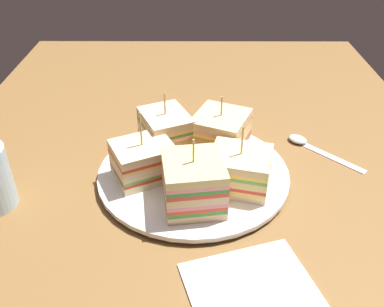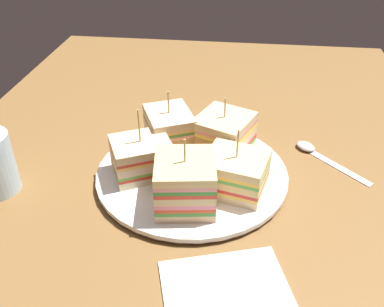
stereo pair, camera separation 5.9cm
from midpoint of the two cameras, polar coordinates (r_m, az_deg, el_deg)
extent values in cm
cube|color=brown|center=(62.37, -2.73, -4.01)|extent=(118.72, 81.17, 1.80)
cylinder|color=white|center=(61.66, -2.76, -3.15)|extent=(17.06, 17.06, 0.55)
cylinder|color=white|center=(61.29, -2.77, -2.69)|extent=(27.52, 27.52, 0.68)
cube|color=beige|center=(60.47, -9.47, -2.67)|extent=(9.46, 10.04, 1.17)
cube|color=#9E7242|center=(61.35, -6.03, -1.75)|extent=(6.01, 3.15, 1.17)
cube|color=red|center=(60.00, -9.54, -2.05)|extent=(9.46, 10.04, 0.45)
cube|color=#65A340|center=(59.74, -9.58, -1.69)|extent=(9.46, 10.04, 0.45)
cube|color=beige|center=(59.28, -9.66, -1.06)|extent=(9.46, 10.04, 1.17)
cube|color=#9E7242|center=(60.18, -6.15, -0.15)|extent=(6.01, 3.15, 1.17)
cube|color=#EFC556|center=(58.83, -9.73, -0.41)|extent=(9.46, 10.04, 0.45)
cube|color=red|center=(58.58, -9.77, -0.05)|extent=(9.46, 10.04, 0.45)
cube|color=beige|center=(58.14, -9.85, 0.61)|extent=(9.46, 10.04, 1.17)
cylinder|color=tan|center=(56.56, -10.14, 3.18)|extent=(0.24, 0.24, 4.90)
cube|color=#E3BC8C|center=(55.18, -2.90, -6.34)|extent=(8.91, 8.55, 1.07)
cube|color=#B2844C|center=(58.19, -3.27, -3.90)|extent=(1.36, 7.31, 1.07)
cube|color=#418A34|center=(54.66, -2.93, -5.69)|extent=(8.91, 8.55, 0.56)
cube|color=#D54527|center=(54.31, -2.94, -5.24)|extent=(8.91, 8.55, 0.56)
cube|color=pink|center=(53.96, -2.96, -4.78)|extent=(8.91, 8.55, 0.56)
cube|color=beige|center=(53.46, -2.99, -4.10)|extent=(8.91, 8.55, 1.07)
cube|color=#B2844C|center=(56.56, -3.36, -1.71)|extent=(1.36, 7.31, 1.07)
cube|color=red|center=(52.96, -3.01, -3.41)|extent=(8.91, 8.55, 0.56)
cube|color=#3B8D37|center=(52.63, -3.03, -2.93)|extent=(8.91, 8.55, 0.56)
cube|color=pink|center=(52.30, -3.05, -2.44)|extent=(8.91, 8.55, 0.56)
cube|color=#DBC683|center=(51.82, -3.07, -1.72)|extent=(8.91, 8.55, 1.07)
cylinder|color=tan|center=(50.61, -3.15, 0.25)|extent=(0.24, 0.24, 3.21)
cube|color=beige|center=(58.12, 3.25, -3.97)|extent=(8.83, 9.41, 1.05)
cube|color=#9E7242|center=(58.78, -0.46, -3.40)|extent=(6.86, 1.99, 1.05)
cube|color=#F1C951|center=(57.64, 3.28, -3.35)|extent=(8.83, 9.41, 0.51)
cube|color=red|center=(57.33, 3.30, -2.94)|extent=(8.83, 9.41, 0.51)
cube|color=#DAC37C|center=(56.87, 3.32, -2.31)|extent=(8.83, 9.41, 1.05)
cube|color=#B2844C|center=(57.55, -0.47, -1.75)|extent=(6.86, 1.99, 1.05)
cube|color=#56A947|center=(56.41, 3.35, -1.67)|extent=(8.83, 9.41, 0.51)
cube|color=#F3CC4C|center=(56.11, 3.36, -1.24)|extent=(8.83, 9.41, 0.51)
cube|color=beige|center=(55.67, 3.39, -0.58)|extent=(8.83, 9.41, 1.05)
cylinder|color=tan|center=(54.26, 3.48, 1.66)|extent=(0.24, 0.24, 4.08)
cube|color=beige|center=(65.46, 1.01, 0.96)|extent=(10.23, 10.00, 1.13)
cube|color=#B2844C|center=(62.49, -0.37, -0.81)|extent=(3.20, 6.84, 1.13)
cube|color=green|center=(65.01, 1.02, 1.57)|extent=(10.23, 10.00, 0.52)
cube|color=red|center=(64.74, 1.03, 1.95)|extent=(10.23, 10.00, 0.52)
cube|color=pink|center=(64.47, 1.03, 2.34)|extent=(10.23, 10.00, 0.52)
cube|color=#DDC37F|center=(64.04, 1.04, 2.97)|extent=(10.23, 10.00, 1.13)
cube|color=#B2844C|center=(61.01, -0.37, 1.26)|extent=(3.20, 6.84, 1.13)
cube|color=yellow|center=(63.62, 1.05, 3.61)|extent=(10.23, 10.00, 0.52)
cube|color=pink|center=(63.37, 1.05, 4.01)|extent=(10.23, 10.00, 0.52)
cube|color=#E1BE8C|center=(62.96, 1.06, 4.66)|extent=(10.23, 10.00, 1.13)
cylinder|color=tan|center=(61.97, 1.08, 6.35)|extent=(0.24, 0.24, 3.06)
cube|color=beige|center=(65.80, -6.23, 0.94)|extent=(9.86, 9.11, 1.14)
cube|color=#B2844C|center=(62.72, -5.07, -0.82)|extent=(2.89, 5.83, 1.14)
cube|color=pink|center=(65.37, -6.27, 1.53)|extent=(9.86, 9.11, 0.47)
cube|color=#DD4032|center=(65.13, -6.29, 1.87)|extent=(9.86, 9.11, 0.47)
cube|color=#EFC15A|center=(64.89, -6.32, 2.22)|extent=(9.86, 9.11, 0.47)
cube|color=beige|center=(64.47, -6.36, 2.83)|extent=(9.86, 9.11, 1.14)
cube|color=#B2844C|center=(61.32, -5.18, 1.13)|extent=(2.89, 5.83, 1.14)
cube|color=pink|center=(64.07, -6.41, 3.44)|extent=(9.86, 9.11, 0.47)
cube|color=#488434|center=(63.83, -6.43, 3.80)|extent=(9.86, 9.11, 0.47)
cube|color=#F4C062|center=(63.60, -6.46, 4.16)|extent=(9.86, 9.11, 0.47)
cube|color=beige|center=(63.21, -6.50, 4.79)|extent=(9.86, 9.11, 1.14)
cylinder|color=tan|center=(62.15, -6.64, 6.62)|extent=(0.24, 0.24, 3.39)
cylinder|color=#E5D376|center=(61.34, -0.93, -1.86)|extent=(5.58, 5.58, 0.61)
cylinder|color=#F3C87C|center=(59.20, -1.17, -2.97)|extent=(4.30, 4.27, 0.84)
cylinder|color=#E7BF6F|center=(60.91, -0.45, -0.80)|extent=(6.00, 5.99, 0.66)
cylinder|color=#ECC77F|center=(60.95, -2.85, -0.78)|extent=(4.41, 4.41, 0.83)
cylinder|color=#E7CB84|center=(59.80, -0.53, -0.60)|extent=(4.68, 4.68, 0.24)
cube|color=silver|center=(68.38, 16.05, -0.62)|extent=(8.58, 8.37, 0.25)
ellipsoid|color=silver|center=(70.98, 11.61, 1.82)|extent=(3.94, 3.92, 1.00)
cube|color=white|center=(46.36, 4.89, -19.46)|extent=(17.96, 17.21, 0.50)
camera|label=1|loc=(0.03, -92.86, -1.92)|focal=39.55mm
camera|label=2|loc=(0.03, 87.14, 1.92)|focal=39.55mm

